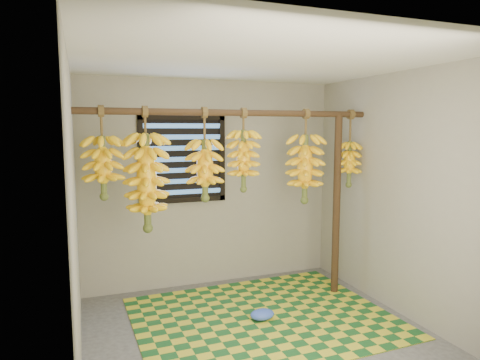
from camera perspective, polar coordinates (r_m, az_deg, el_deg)
name	(u,v)px	position (r m, az deg, el deg)	size (l,w,h in m)	color
floor	(262,338)	(4.05, 2.90, -20.33)	(3.00, 3.00, 0.01)	#484848
ceiling	(263,60)	(3.64, 3.14, 15.70)	(3.00, 3.00, 0.01)	silver
wall_back	(212,184)	(5.06, -3.79, -0.48)	(3.00, 0.01, 2.40)	gray
wall_left	(74,217)	(3.36, -21.29, -4.66)	(0.01, 3.00, 2.40)	gray
wall_right	(404,195)	(4.47, 21.02, -1.89)	(0.01, 3.00, 2.40)	gray
window	(183,159)	(4.91, -7.63, 2.78)	(1.00, 0.04, 1.00)	black
hanging_pole	(235,113)	(4.26, -0.71, 8.95)	(0.06, 0.06, 3.00)	#412918
support_post	(336,205)	(4.87, 12.74, -3.31)	(0.08, 0.08, 2.00)	#412918
woven_mat	(263,317)	(4.41, 3.06, -17.81)	(2.44, 1.95, 0.01)	#185121
plastic_bag	(262,314)	(4.33, 2.98, -17.47)	(0.24, 0.18, 0.10)	blue
banana_bunch_a	(103,167)	(4.02, -17.79, 1.63)	(0.35, 0.35, 0.83)	brown
banana_bunch_b	(147,183)	(4.07, -12.33, -0.33)	(0.38, 0.38, 1.16)	brown
banana_bunch_c	(205,170)	(4.18, -4.70, 1.35)	(0.35, 0.35, 0.90)	brown
banana_bunch_d	(243,161)	(4.30, 0.46, 2.61)	(0.32, 0.32, 0.83)	brown
banana_bunch_e	(305,169)	(4.60, 8.66, 1.52)	(0.38, 0.38, 0.99)	brown
banana_bunch_f	(349,164)	(4.89, 14.36, 2.11)	(0.26, 0.26, 0.85)	brown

